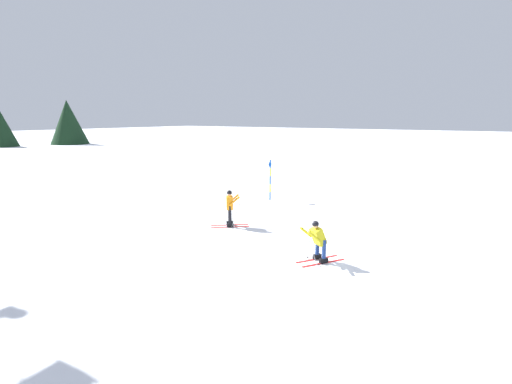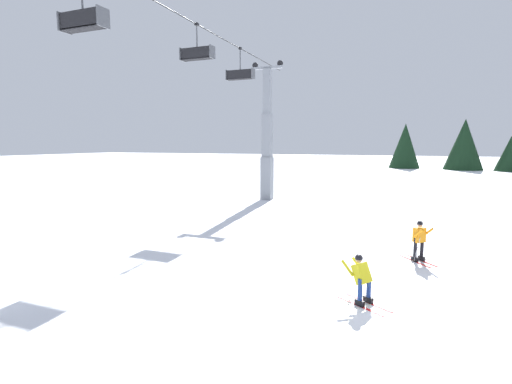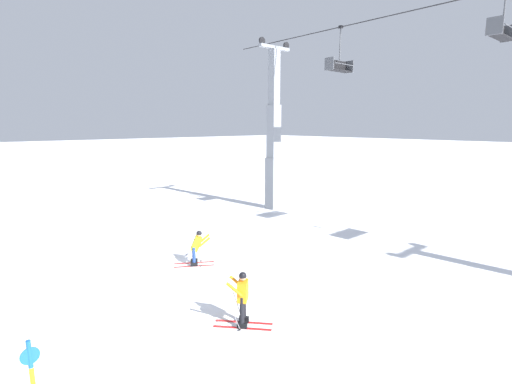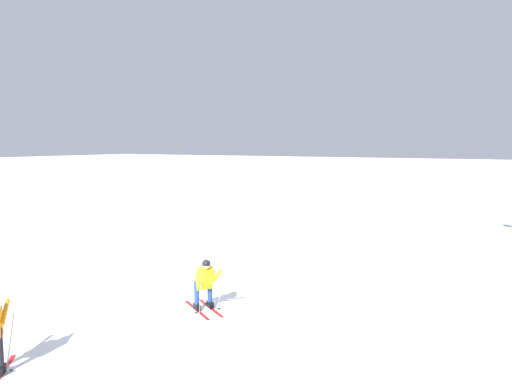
{
  "view_description": "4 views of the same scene",
  "coord_description": "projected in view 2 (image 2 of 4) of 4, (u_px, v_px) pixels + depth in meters",
  "views": [
    {
      "loc": [
        -5.36,
        10.45,
        4.61
      ],
      "look_at": [
        -0.72,
        3.46,
        2.88
      ],
      "focal_mm": 25.7,
      "sensor_mm": 36.0,
      "label": 1
    },
    {
      "loc": [
        -11.44,
        -1.04,
        4.5
      ],
      "look_at": [
        -1.33,
        3.04,
        3.08
      ],
      "focal_mm": 26.64,
      "sensor_mm": 36.0,
      "label": 2
    },
    {
      "loc": [
        11.34,
        -7.64,
        5.53
      ],
      "look_at": [
        -1.48,
        3.79,
        2.41
      ],
      "focal_mm": 26.23,
      "sensor_mm": 36.0,
      "label": 3
    },
    {
      "loc": [
        8.84,
        6.88,
        4.39
      ],
      "look_at": [
        -0.62,
        1.7,
        3.24
      ],
      "focal_mm": 32.43,
      "sensor_mm": 36.0,
      "label": 4
    }
  ],
  "objects": [
    {
      "name": "lift_tower_far",
      "position": [
        267.0,
        144.0,
        29.85
      ],
      "size": [
        0.85,
        2.47,
        10.68
      ],
      "color": "gray",
      "rests_on": "ground_plane"
    },
    {
      "name": "ground_plane",
      "position": [
        366.0,
        292.0,
        11.48
      ],
      "size": [
        260.0,
        260.0,
        0.0
      ],
      "primitive_type": "plane",
      "color": "white"
    },
    {
      "name": "skier_carving_main",
      "position": [
        361.0,
        276.0,
        10.63
      ],
      "size": [
        1.27,
        1.6,
        1.5
      ],
      "color": "red",
      "rests_on": "ground_plane"
    },
    {
      "name": "tree_line_ridge",
      "position": [
        487.0,
        147.0,
        61.04
      ],
      "size": [
        10.72,
        30.34,
        8.47
      ],
      "color": "black",
      "rests_on": "ground_plane"
    },
    {
      "name": "chairlift_seat_second",
      "position": [
        197.0,
        53.0,
        19.56
      ],
      "size": [
        0.61,
        1.82,
        1.83
      ],
      "color": "black"
    },
    {
      "name": "chairlift_seat_middle",
      "position": [
        240.0,
        74.0,
        24.54
      ],
      "size": [
        0.61,
        1.87,
        2.02
      ],
      "color": "black"
    },
    {
      "name": "haul_cable",
      "position": [
        186.0,
        19.0,
        18.55
      ],
      "size": [
        28.86,
        0.05,
        0.05
      ],
      "primitive_type": "cylinder",
      "rotation": [
        0.0,
        1.57,
        0.0
      ],
      "color": "black"
    },
    {
      "name": "skier_distant_uphill",
      "position": [
        419.0,
        238.0,
        14.4
      ],
      "size": [
        1.49,
        1.37,
        1.59
      ],
      "color": "red",
      "rests_on": "ground_plane"
    },
    {
      "name": "chairlift_seat_nearest",
      "position": [
        82.0,
        19.0,
        12.75
      ],
      "size": [
        0.61,
        1.78,
        2.3
      ],
      "color": "black"
    }
  ]
}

